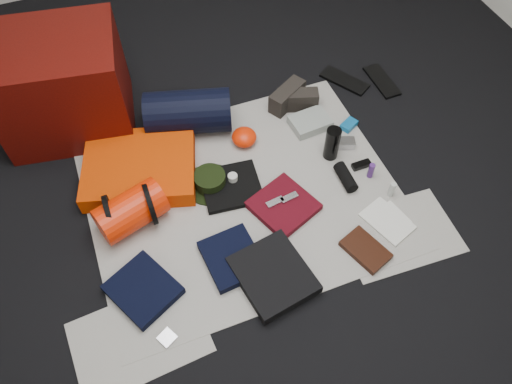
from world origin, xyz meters
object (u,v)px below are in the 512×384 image
object	(u,v)px
sleeping_pad	(140,167)
compact_camera	(345,143)
paperback_book	(366,250)
water_bottle	(332,143)
navy_duffel	(188,112)
red_cabinet	(62,85)
stuff_sack	(131,211)

from	to	relation	value
sleeping_pad	compact_camera	size ratio (longest dim) A/B	5.19
compact_camera	paperback_book	xyz separation A→B (m)	(-0.21, -0.65, -0.01)
sleeping_pad	water_bottle	world-z (taller)	water_bottle
sleeping_pad	paperback_book	world-z (taller)	sleeping_pad
sleeping_pad	navy_duffel	distance (m)	0.43
red_cabinet	water_bottle	size ratio (longest dim) A/B	3.30
stuff_sack	navy_duffel	xyz separation A→B (m)	(0.46, 0.52, 0.03)
red_cabinet	sleeping_pad	size ratio (longest dim) A/B	1.15
red_cabinet	sleeping_pad	bearing A→B (deg)	-53.95
red_cabinet	water_bottle	world-z (taller)	red_cabinet
red_cabinet	water_bottle	xyz separation A→B (m)	(1.29, -0.79, -0.17)
navy_duffel	water_bottle	bearing A→B (deg)	-20.02
stuff_sack	paperback_book	world-z (taller)	stuff_sack
stuff_sack	water_bottle	world-z (taller)	water_bottle
red_cabinet	navy_duffel	distance (m)	0.70
red_cabinet	paperback_book	bearing A→B (deg)	-40.55
compact_camera	navy_duffel	bearing A→B (deg)	169.63
water_bottle	stuff_sack	bearing A→B (deg)	-178.26
red_cabinet	compact_camera	bearing A→B (deg)	-19.00
sleeping_pad	navy_duffel	world-z (taller)	navy_duffel
compact_camera	paperback_book	size ratio (longest dim) A/B	0.50
sleeping_pad	water_bottle	size ratio (longest dim) A/B	2.87
red_cabinet	compact_camera	size ratio (longest dim) A/B	5.98
compact_camera	paperback_book	bearing A→B (deg)	-88.36
stuff_sack	compact_camera	distance (m)	1.24
sleeping_pad	red_cabinet	bearing A→B (deg)	116.68
navy_duffel	sleeping_pad	bearing A→B (deg)	-130.26
red_cabinet	navy_duffel	bearing A→B (deg)	-16.45
navy_duffel	red_cabinet	bearing A→B (deg)	170.28
navy_duffel	paperback_book	xyz separation A→B (m)	(0.56, -1.11, -0.11)
stuff_sack	compact_camera	world-z (taller)	stuff_sack
red_cabinet	stuff_sack	bearing A→B (deg)	-69.60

